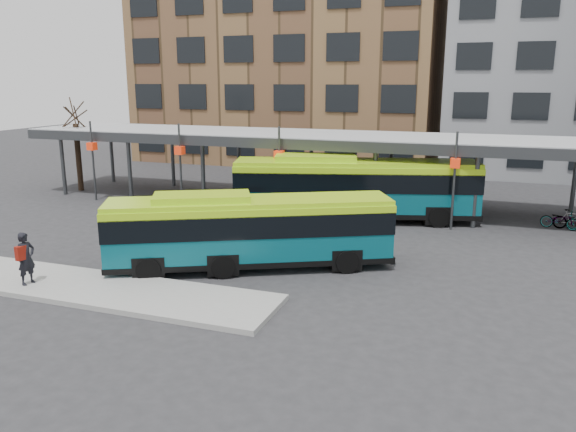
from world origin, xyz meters
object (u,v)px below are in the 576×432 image
object	(u,v)px
bus_front	(249,229)
pedestrian	(26,258)
bus_rear	(354,187)
tree	(78,154)

from	to	relation	value
bus_front	pedestrian	world-z (taller)	bus_front
bus_rear	pedestrian	distance (m)	16.09
tree	bus_rear	world-z (taller)	tree
bus_rear	pedestrian	xyz separation A→B (m)	(-8.50, -13.65, -0.66)
bus_front	pedestrian	xyz separation A→B (m)	(-6.43, -4.70, -0.43)
bus_rear	pedestrian	world-z (taller)	bus_rear
pedestrian	bus_rear	bearing A→B (deg)	-23.23
tree	pedestrian	size ratio (longest dim) A/B	3.00
pedestrian	tree	bearing A→B (deg)	42.71
tree	pedestrian	world-z (taller)	tree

